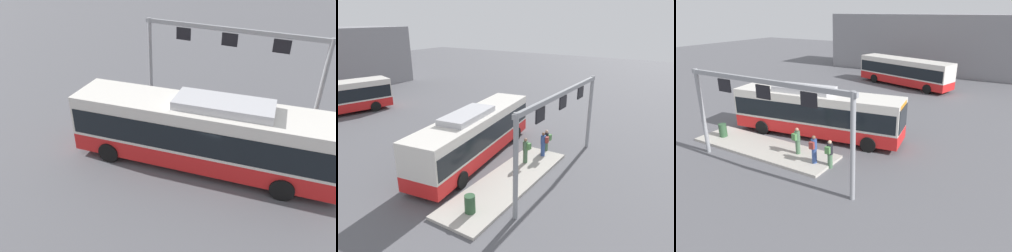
% 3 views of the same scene
% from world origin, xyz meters
% --- Properties ---
extents(ground_plane, '(120.00, 120.00, 0.00)m').
position_xyz_m(ground_plane, '(0.00, 0.00, 0.00)').
color(ground_plane, '#56565B').
extents(platform_curb, '(10.00, 2.80, 0.16)m').
position_xyz_m(platform_curb, '(-1.67, -3.57, 0.08)').
color(platform_curb, '#B2ADA3').
rests_on(platform_curb, ground).
extents(bus_main, '(12.13, 4.12, 3.46)m').
position_xyz_m(bus_main, '(-0.01, -0.00, 1.81)').
color(bus_main, red).
rests_on(bus_main, ground).
extents(person_boarding, '(0.36, 0.54, 1.67)m').
position_xyz_m(person_boarding, '(3.34, -3.59, 0.89)').
color(person_boarding, '#476B4C').
rests_on(person_boarding, ground).
extents(person_waiting_near, '(0.38, 0.55, 1.67)m').
position_xyz_m(person_waiting_near, '(2.42, -3.79, 1.05)').
color(person_waiting_near, '#334C8C').
rests_on(person_waiting_near, platform_curb).
extents(person_waiting_mid, '(0.36, 0.54, 1.67)m').
position_xyz_m(person_waiting_mid, '(0.86, -3.31, 1.05)').
color(person_waiting_mid, '#476B4C').
rests_on(person_waiting_mid, platform_curb).
extents(platform_sign_gantry, '(10.61, 0.24, 5.20)m').
position_xyz_m(platform_sign_gantry, '(0.79, -5.63, 3.82)').
color(platform_sign_gantry, gray).
rests_on(platform_sign_gantry, ground).
extents(trash_bin, '(0.52, 0.52, 0.90)m').
position_xyz_m(trash_bin, '(-5.27, -3.70, 0.61)').
color(trash_bin, '#2D5133').
rests_on(trash_bin, platform_curb).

